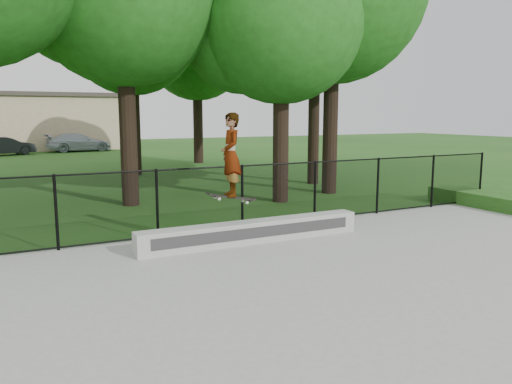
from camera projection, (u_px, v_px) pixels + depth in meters
ground at (441, 326)px, 6.40m from camera, size 100.00×100.00×0.00m
concrete_slab at (441, 324)px, 6.39m from camera, size 14.00×12.00×0.06m
grind_ledge at (253, 232)px, 10.34m from camera, size 4.93×0.40×0.45m
car_b at (5, 146)px, 32.89m from camera, size 3.59×2.44×1.22m
car_c at (79, 142)px, 36.37m from camera, size 4.38×2.40×1.32m
skater_airborne at (231, 156)px, 9.77m from camera, size 0.83×0.65×1.80m
chainlink_fence at (242, 197)px, 11.46m from camera, size 16.06×0.06×1.50m
tree_row at (172, 0)px, 17.24m from camera, size 20.83×18.37×11.10m
distant_building at (40, 121)px, 38.56m from camera, size 12.40×6.40×4.30m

